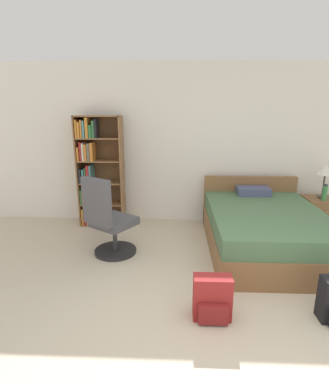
{
  "coord_description": "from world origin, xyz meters",
  "views": [
    {
      "loc": [
        -0.53,
        -1.76,
        1.86
      ],
      "look_at": [
        -0.68,
        1.98,
        0.83
      ],
      "focal_mm": 28.0,
      "sensor_mm": 36.0,
      "label": 1
    }
  ],
  "objects_px": {
    "bookshelf": "(95,172)",
    "office_chair": "(109,222)",
    "backpack_red": "(212,299)",
    "water_bottle": "(325,193)",
    "table_lamp": "(326,171)",
    "nightstand": "(319,214)",
    "bed": "(264,228)"
  },
  "relations": [
    {
      "from": "nightstand",
      "to": "backpack_red",
      "type": "distance_m",
      "value": 2.99
    },
    {
      "from": "bed",
      "to": "nightstand",
      "type": "height_order",
      "value": "bed"
    },
    {
      "from": "office_chair",
      "to": "backpack_red",
      "type": "distance_m",
      "value": 1.73
    },
    {
      "from": "bookshelf",
      "to": "backpack_red",
      "type": "distance_m",
      "value": 2.94
    },
    {
      "from": "office_chair",
      "to": "table_lamp",
      "type": "relative_size",
      "value": 1.97
    },
    {
      "from": "bed",
      "to": "office_chair",
      "type": "relative_size",
      "value": 1.9
    },
    {
      "from": "bed",
      "to": "table_lamp",
      "type": "height_order",
      "value": "table_lamp"
    },
    {
      "from": "nightstand",
      "to": "water_bottle",
      "type": "height_order",
      "value": "water_bottle"
    },
    {
      "from": "water_bottle",
      "to": "backpack_red",
      "type": "bearing_deg",
      "value": -132.21
    },
    {
      "from": "backpack_red",
      "to": "water_bottle",
      "type": "bearing_deg",
      "value": 47.79
    },
    {
      "from": "office_chair",
      "to": "water_bottle",
      "type": "relative_size",
      "value": 4.17
    },
    {
      "from": "bookshelf",
      "to": "bed",
      "type": "xyz_separation_m",
      "value": [
        2.53,
        -0.83,
        -0.6
      ]
    },
    {
      "from": "bookshelf",
      "to": "water_bottle",
      "type": "xyz_separation_m",
      "value": [
        3.6,
        -0.19,
        -0.26
      ]
    },
    {
      "from": "table_lamp",
      "to": "backpack_red",
      "type": "distance_m",
      "value": 3.11
    },
    {
      "from": "nightstand",
      "to": "bed",
      "type": "bearing_deg",
      "value": -145.1
    },
    {
      "from": "bookshelf",
      "to": "backpack_red",
      "type": "bearing_deg",
      "value": -54.56
    },
    {
      "from": "bookshelf",
      "to": "nightstand",
      "type": "xyz_separation_m",
      "value": [
        3.61,
        -0.07,
        -0.64
      ]
    },
    {
      "from": "backpack_red",
      "to": "bed",
      "type": "bearing_deg",
      "value": 59.89
    },
    {
      "from": "bookshelf",
      "to": "office_chair",
      "type": "distance_m",
      "value": 1.29
    },
    {
      "from": "bookshelf",
      "to": "table_lamp",
      "type": "distance_m",
      "value": 3.64
    },
    {
      "from": "bed",
      "to": "backpack_red",
      "type": "distance_m",
      "value": 1.74
    },
    {
      "from": "bed",
      "to": "water_bottle",
      "type": "height_order",
      "value": "bed"
    },
    {
      "from": "office_chair",
      "to": "bed",
      "type": "bearing_deg",
      "value": 8.23
    },
    {
      "from": "bookshelf",
      "to": "water_bottle",
      "type": "relative_size",
      "value": 6.91
    },
    {
      "from": "nightstand",
      "to": "table_lamp",
      "type": "xyz_separation_m",
      "value": [
        0.02,
        0.02,
        0.7
      ]
    },
    {
      "from": "nightstand",
      "to": "table_lamp",
      "type": "bearing_deg",
      "value": 45.44
    },
    {
      "from": "office_chair",
      "to": "nightstand",
      "type": "relative_size",
      "value": 2.1
    },
    {
      "from": "bed",
      "to": "water_bottle",
      "type": "distance_m",
      "value": 1.29
    },
    {
      "from": "nightstand",
      "to": "water_bottle",
      "type": "relative_size",
      "value": 1.99
    },
    {
      "from": "office_chair",
      "to": "table_lamp",
      "type": "distance_m",
      "value": 3.4
    },
    {
      "from": "water_bottle",
      "to": "backpack_red",
      "type": "xyz_separation_m",
      "value": [
        -1.94,
        -2.14,
        -0.44
      ]
    },
    {
      "from": "office_chair",
      "to": "water_bottle",
      "type": "height_order",
      "value": "office_chair"
    }
  ]
}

